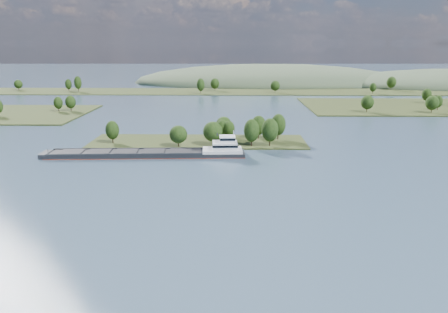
{
  "coord_description": "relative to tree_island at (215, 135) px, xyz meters",
  "views": [
    {
      "loc": [
        15.77,
        -19.8,
        44.85
      ],
      "look_at": [
        12.97,
        130.0,
        6.0
      ],
      "focal_mm": 35.0,
      "sensor_mm": 36.0,
      "label": 1
    }
  ],
  "objects": [
    {
      "name": "hill_west",
      "position": [
        52.16,
        321.51,
        -3.89
      ],
      "size": [
        320.0,
        160.0,
        44.0
      ],
      "primitive_type": "ellipsoid",
      "color": "#405138",
      "rests_on": "ground"
    },
    {
      "name": "back_shoreline",
      "position": [
        -1.13,
        221.29,
        -3.22
      ],
      "size": [
        900.0,
        60.0,
        15.81
      ],
      "color": "#2A3417",
      "rests_on": "ground"
    },
    {
      "name": "cargo_barge",
      "position": [
        -22.22,
        -24.92,
        -2.47
      ],
      "size": [
        83.28,
        14.26,
        11.21
      ],
      "color": "black",
      "rests_on": "ground"
    },
    {
      "name": "ground",
      "position": [
        -7.84,
        -58.49,
        -3.89
      ],
      "size": [
        1800.0,
        1800.0,
        0.0
      ],
      "primitive_type": "plane",
      "color": "#3A4E65",
      "rests_on": "ground"
    },
    {
      "name": "tree_island",
      "position": [
        0.0,
        0.0,
        0.0
      ],
      "size": [
        100.0,
        30.91,
        13.7
      ],
      "color": "#2A3417",
      "rests_on": "ground"
    }
  ]
}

